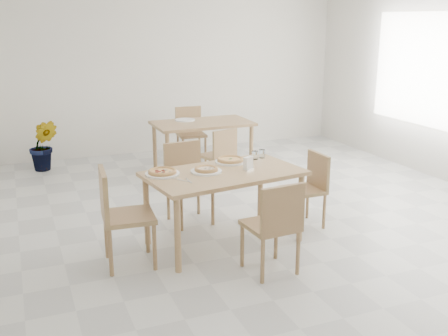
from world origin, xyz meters
name	(u,v)px	position (x,y,z in m)	size (l,w,h in m)	color
main_table	(224,180)	(-0.68, -0.53, 0.67)	(1.62, 1.06, 0.75)	tan
chair_south	(275,222)	(-0.53, -1.34, 0.50)	(0.46, 0.46, 0.86)	#9E814F
chair_north	(187,176)	(-0.83, 0.21, 0.51)	(0.48, 0.48, 0.88)	#9E814F
chair_west	(118,211)	(-1.76, -0.65, 0.53)	(0.49, 0.49, 0.92)	#9E814F
chair_east	(309,184)	(0.36, -0.43, 0.47)	(0.40, 0.40, 0.81)	#9E814F
plate_margherita	(230,162)	(-0.49, -0.23, 0.76)	(0.32, 0.32, 0.02)	white
plate_mushroom	(206,171)	(-0.85, -0.48, 0.76)	(0.31, 0.31, 0.02)	white
plate_pepperoni	(162,174)	(-1.27, -0.40, 0.76)	(0.33, 0.33, 0.02)	white
pizza_margherita	(230,160)	(-0.49, -0.23, 0.78)	(0.29, 0.29, 0.03)	#E7B26C
pizza_mushroom	(206,169)	(-0.85, -0.48, 0.78)	(0.24, 0.24, 0.03)	#E7B26C
pizza_pepperoni	(162,171)	(-1.27, -0.40, 0.78)	(0.35, 0.35, 0.03)	#E7B26C
tumbler_a	(255,155)	(-0.20, -0.21, 0.79)	(0.07, 0.07, 0.09)	white
tumbler_b	(262,154)	(-0.10, -0.18, 0.80)	(0.07, 0.07, 0.09)	white
napkin_holder	(248,164)	(-0.44, -0.56, 0.81)	(0.13, 0.11, 0.13)	silver
fork_a	(189,181)	(-1.10, -0.69, 0.75)	(0.01, 0.17, 0.01)	silver
fork_b	(180,180)	(-1.17, -0.64, 0.75)	(0.02, 0.19, 0.01)	silver
second_table	(202,128)	(-0.01, 1.98, 0.66)	(1.42, 0.82, 0.75)	#9E814F
chair_back_s	(220,153)	(-0.01, 1.26, 0.46)	(0.49, 0.49, 0.79)	#9E814F
chair_back_n	(190,130)	(0.04, 2.71, 0.49)	(0.45, 0.45, 0.85)	#9E814F
plate_empty	(185,120)	(-0.20, 2.19, 0.76)	(0.29, 0.29, 0.02)	white
potted_plant	(44,145)	(-2.18, 2.94, 0.38)	(0.42, 0.34, 0.77)	#32661E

